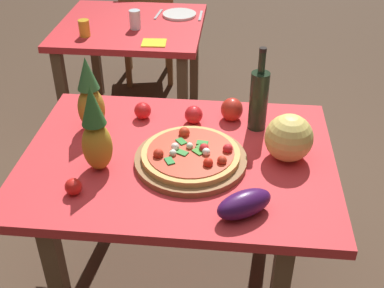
% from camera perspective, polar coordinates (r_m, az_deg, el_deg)
% --- Properties ---
extents(ground_plane, '(10.00, 10.00, 0.00)m').
position_cam_1_polar(ground_plane, '(2.39, -1.35, -15.64)').
color(ground_plane, '#4C3828').
extents(display_table, '(1.21, 0.89, 0.73)m').
position_cam_1_polar(display_table, '(1.94, -1.60, -3.41)').
color(display_table, brown).
rests_on(display_table, ground_plane).
extents(background_table, '(0.91, 0.84, 0.73)m').
position_cam_1_polar(background_table, '(3.24, -7.07, 12.04)').
color(background_table, brown).
rests_on(background_table, ground_plane).
extents(dining_chair, '(0.47, 0.47, 0.85)m').
position_cam_1_polar(dining_chair, '(3.88, -5.29, 13.83)').
color(dining_chair, brown).
rests_on(dining_chair, ground_plane).
extents(pizza_board, '(0.43, 0.43, 0.02)m').
position_cam_1_polar(pizza_board, '(1.85, -0.15, -1.83)').
color(pizza_board, brown).
rests_on(pizza_board, display_table).
extents(pizza, '(0.37, 0.37, 0.06)m').
position_cam_1_polar(pizza, '(1.83, -0.10, -1.12)').
color(pizza, '#DDA658').
rests_on(pizza, pizza_board).
extents(wine_bottle, '(0.08, 0.08, 0.36)m').
position_cam_1_polar(wine_bottle, '(2.01, 7.82, 5.25)').
color(wine_bottle, black).
rests_on(wine_bottle, display_table).
extents(pineapple_left, '(0.11, 0.11, 0.32)m').
position_cam_1_polar(pineapple_left, '(2.03, -11.87, 5.35)').
color(pineapple_left, '#AE8429').
rests_on(pineapple_left, display_table).
extents(pineapple_right, '(0.11, 0.11, 0.34)m').
position_cam_1_polar(pineapple_right, '(1.77, -11.22, 1.23)').
color(pineapple_right, '#AD8B26').
rests_on(pineapple_right, display_table).
extents(melon, '(0.18, 0.18, 0.18)m').
position_cam_1_polar(melon, '(1.86, 11.28, 0.71)').
color(melon, '#E3CA65').
rests_on(melon, display_table).
extents(bell_pepper, '(0.09, 0.09, 0.10)m').
position_cam_1_polar(bell_pepper, '(2.10, 4.68, 4.05)').
color(bell_pepper, red).
rests_on(bell_pepper, display_table).
extents(eggplant, '(0.22, 0.18, 0.09)m').
position_cam_1_polar(eggplant, '(1.61, 6.14, -7.00)').
color(eggplant, '#3B134A').
rests_on(eggplant, display_table).
extents(tomato_beside_pepper, '(0.06, 0.06, 0.06)m').
position_cam_1_polar(tomato_beside_pepper, '(1.74, -13.73, -4.87)').
color(tomato_beside_pepper, red).
rests_on(tomato_beside_pepper, display_table).
extents(tomato_by_bottle, '(0.08, 0.08, 0.08)m').
position_cam_1_polar(tomato_by_bottle, '(2.07, 0.19, 3.44)').
color(tomato_by_bottle, red).
rests_on(tomato_by_bottle, display_table).
extents(tomato_at_corner, '(0.07, 0.07, 0.07)m').
position_cam_1_polar(tomato_at_corner, '(2.12, -5.80, 3.91)').
color(tomato_at_corner, red).
rests_on(tomato_at_corner, display_table).
extents(drinking_glass_juice, '(0.07, 0.07, 0.10)m').
position_cam_1_polar(drinking_glass_juice, '(3.03, -12.51, 13.11)').
color(drinking_glass_juice, gold).
rests_on(drinking_glass_juice, background_table).
extents(drinking_glass_water, '(0.07, 0.07, 0.12)m').
position_cam_1_polar(drinking_glass_water, '(3.09, -6.70, 14.28)').
color(drinking_glass_water, silver).
rests_on(drinking_glass_water, background_table).
extents(dinner_plate, '(0.22, 0.22, 0.02)m').
position_cam_1_polar(dinner_plate, '(3.31, -1.48, 14.94)').
color(dinner_plate, white).
rests_on(dinner_plate, background_table).
extents(fork_utensil, '(0.03, 0.18, 0.01)m').
position_cam_1_polar(fork_utensil, '(3.33, -3.96, 14.92)').
color(fork_utensil, silver).
rests_on(fork_utensil, background_table).
extents(knife_utensil, '(0.02, 0.18, 0.01)m').
position_cam_1_polar(knife_utensil, '(3.30, 1.02, 14.80)').
color(knife_utensil, silver).
rests_on(knife_utensil, background_table).
extents(napkin_folded, '(0.15, 0.13, 0.01)m').
position_cam_1_polar(napkin_folded, '(2.88, -4.47, 11.74)').
color(napkin_folded, yellow).
rests_on(napkin_folded, background_table).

